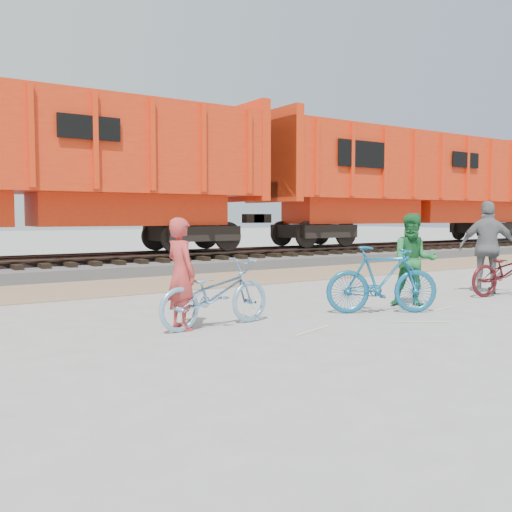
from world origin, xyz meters
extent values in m
plane|color=#9E9E99|center=(0.00, 0.00, 0.00)|extent=(120.00, 120.00, 0.00)
cube|color=#8D7457|center=(0.00, 5.50, 0.01)|extent=(120.00, 3.00, 0.02)
cube|color=slate|center=(0.00, 9.00, 0.15)|extent=(120.00, 4.00, 0.30)
cube|color=black|center=(0.00, 9.00, 0.36)|extent=(0.22, 2.60, 0.12)
cube|color=black|center=(6.50, 9.00, 0.36)|extent=(0.22, 2.60, 0.12)
cylinder|color=#382821|center=(0.00, 8.28, 0.48)|extent=(120.00, 0.12, 0.12)
cylinder|color=#382821|center=(0.00, 9.72, 0.48)|extent=(120.00, 0.12, 0.12)
cube|color=black|center=(-2.96, 9.00, 0.94)|extent=(11.20, 2.20, 0.80)
cube|color=red|center=(-2.96, 9.00, 1.79)|extent=(11.76, 1.65, 0.90)
cube|color=red|center=(-2.96, 9.00, 3.54)|extent=(14.00, 3.00, 2.60)
cube|color=red|center=(3.89, 9.00, 3.64)|extent=(0.30, 3.06, 3.10)
cube|color=black|center=(12.04, 9.00, 0.94)|extent=(11.20, 2.20, 0.80)
cube|color=red|center=(12.04, 9.00, 1.79)|extent=(11.76, 1.65, 0.90)
cube|color=red|center=(12.04, 9.00, 3.54)|extent=(14.00, 3.00, 2.60)
cube|color=red|center=(5.19, 9.00, 3.64)|extent=(0.30, 3.06, 3.10)
cube|color=red|center=(18.89, 9.00, 3.64)|extent=(0.30, 3.06, 3.10)
cube|color=black|center=(7.84, 7.42, 3.74)|extent=(2.20, 0.04, 0.90)
imported|color=#73A6CB|center=(-2.01, 0.21, 0.49)|extent=(1.93, 0.83, 0.98)
imported|color=#145E87|center=(0.87, -0.29, 0.56)|extent=(1.88, 1.39, 1.12)
imported|color=#481115|center=(4.60, -0.18, 0.51)|extent=(2.01, 0.97, 1.01)
imported|color=#B73432|center=(-2.51, 0.31, 0.80)|extent=(0.43, 0.61, 1.60)
imported|color=#1E6A31|center=(1.87, -0.09, 0.83)|extent=(1.02, 1.01, 1.66)
imported|color=slate|center=(4.50, 0.22, 0.97)|extent=(1.12, 1.15, 1.93)
camera|label=1|loc=(-6.07, -6.99, 1.61)|focal=40.00mm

